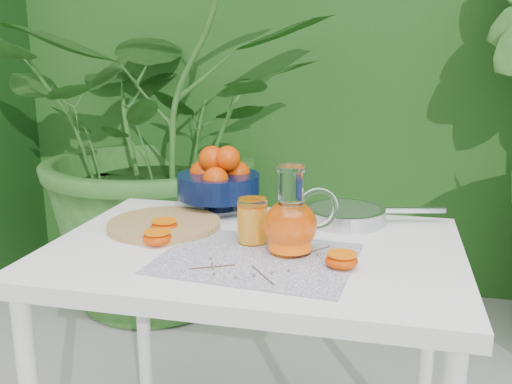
% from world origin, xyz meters
% --- Properties ---
extents(hedge_backdrop, '(8.00, 1.65, 2.50)m').
position_xyz_m(hedge_backdrop, '(0.06, 2.06, 1.19)').
color(hedge_backdrop, '#214E16').
rests_on(hedge_backdrop, ground).
extents(potted_plant_left, '(2.21, 2.21, 1.70)m').
position_xyz_m(potted_plant_left, '(-0.69, 1.25, 0.85)').
color(potted_plant_left, '#2D5A1E').
rests_on(potted_plant_left, ground).
extents(white_table, '(1.00, 0.70, 0.75)m').
position_xyz_m(white_table, '(0.05, 0.03, 0.67)').
color(white_table, white).
rests_on(white_table, ground).
extents(placemat, '(0.47, 0.38, 0.00)m').
position_xyz_m(placemat, '(0.08, -0.06, 0.75)').
color(placemat, '#0B1141').
rests_on(placemat, white_table).
extents(cutting_board, '(0.35, 0.35, 0.02)m').
position_xyz_m(cutting_board, '(-0.22, 0.11, 0.76)').
color(cutting_board, '#AD894E').
rests_on(cutting_board, white_table).
extents(fruit_bowl, '(0.28, 0.28, 0.20)m').
position_xyz_m(fruit_bowl, '(-0.13, 0.32, 0.84)').
color(fruit_bowl, black).
rests_on(fruit_bowl, white_table).
extents(juice_pitcher, '(0.19, 0.16, 0.21)m').
position_xyz_m(juice_pitcher, '(0.15, -0.01, 0.83)').
color(juice_pitcher, white).
rests_on(juice_pitcher, white_table).
extents(juice_tumbler, '(0.08, 0.08, 0.11)m').
position_xyz_m(juice_tumbler, '(0.04, 0.04, 0.81)').
color(juice_tumbler, white).
rests_on(juice_tumbler, white_table).
extents(saute_pan, '(0.41, 0.27, 0.04)m').
position_xyz_m(saute_pan, '(0.25, 0.28, 0.77)').
color(saute_pan, '#B8B9BD').
rests_on(saute_pan, white_table).
extents(orange_halves, '(0.55, 0.22, 0.04)m').
position_xyz_m(orange_halves, '(-0.04, -0.01, 0.77)').
color(orange_halves, red).
rests_on(orange_halves, white_table).
extents(thyme_sprigs, '(0.30, 0.26, 0.01)m').
position_xyz_m(thyme_sprigs, '(0.11, -0.10, 0.76)').
color(thyme_sprigs, '#4E3624').
rests_on(thyme_sprigs, white_table).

